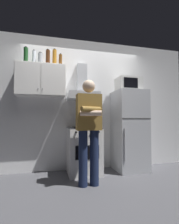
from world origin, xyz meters
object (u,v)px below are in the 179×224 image
range_hood (83,90)px  cooking_pot (92,125)px  refrigerator (129,130)px  bottle_rum_dark (48,58)px  upper_cabinet (41,81)px  bottle_canister_steel (40,59)px  bottle_liquor_amber (55,58)px  bottle_beer_brown (60,60)px  bottle_wine_green (26,55)px  bottle_vodka_clear (34,58)px  person_standing (89,127)px  stove_oven (84,150)px  microwave (128,85)px

range_hood → cooking_pot: (0.13, -0.25, -0.67)m
refrigerator → bottle_rum_dark: bearing=176.0°
upper_cabinet → bottle_canister_steel: bearing=-126.0°
refrigerator → bottle_canister_steel: bottle_canister_steel is taller
bottle_liquor_amber → cooking_pot: bearing=-20.8°
upper_cabinet → bottle_beer_brown: bottle_beer_brown is taller
bottle_wine_green → bottle_vodka_clear: (0.14, 0.06, -0.01)m
bottle_rum_dark → bottle_canister_steel: 0.14m
bottle_wine_green → upper_cabinet: bearing=5.8°
person_standing → bottle_wine_green: bearing=145.6°
person_standing → bottle_rum_dark: bearing=131.2°
stove_oven → cooking_pot: (0.13, -0.12, 0.49)m
range_hood → bottle_wine_green: bearing=-178.4°
stove_oven → bottle_vodka_clear: (-0.93, 0.16, 1.75)m
bottle_wine_green → bottle_beer_brown: bottle_wine_green is taller
bottle_wine_green → bottle_vodka_clear: bearing=22.7°
bottle_wine_green → range_hood: bearing=1.6°
bottle_canister_steel → bottle_liquor_amber: bottle_liquor_amber is taller
stove_oven → microwave: bearing=1.2°
cooking_pot → bottle_beer_brown: bottle_beer_brown is taller
bottle_beer_brown → cooking_pot: bearing=-24.3°
microwave → bottle_liquor_amber: size_ratio=1.41×
bottle_rum_dark → bottle_vodka_clear: 0.26m
microwave → bottle_canister_steel: size_ratio=2.05×
upper_cabinet → person_standing: upper_cabinet is taller
person_standing → bottle_beer_brown: bottle_beer_brown is taller
microwave → bottle_rum_dark: bearing=176.7°
cooking_pot → bottle_liquor_amber: bottle_liquor_amber is taller
bottle_wine_green → stove_oven: bearing=-5.2°
upper_cabinet → bottle_beer_brown: (0.36, 0.01, 0.42)m
bottle_vodka_clear → bottle_rum_dark: bearing=-9.5°
bottle_beer_brown → bottle_canister_steel: bearing=-175.2°
upper_cabinet → bottle_liquor_amber: size_ratio=2.65×
range_hood → microwave: size_ratio=1.56×
refrigerator → cooking_pot: (-0.82, -0.12, 0.12)m
person_standing → bottle_liquor_amber: (-0.50, 0.75, 1.31)m
bottle_rum_dark → bottle_beer_brown: bearing=5.4°
range_hood → bottle_liquor_amber: 0.83m
bottle_wine_green → microwave: bearing=-2.2°
range_hood → refrigerator: size_ratio=0.47×
upper_cabinet → bottle_beer_brown: bearing=1.9°
bottle_wine_green → bottle_liquor_amber: bearing=4.7°
bottle_canister_steel → bottle_liquor_amber: size_ratio=0.69×
range_hood → cooking_pot: 0.73m
refrigerator → upper_cabinet: bearing=175.9°
microwave → bottle_vodka_clear: 1.94m
bottle_liquor_amber → bottle_rum_dark: bearing=-168.2°
range_hood → person_standing: (-0.05, -0.73, -0.70)m
bottle_rum_dark → range_hood: bearing=1.0°
microwave → person_standing: (-1.00, -0.62, -0.84)m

